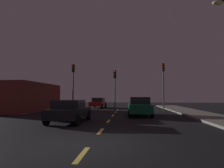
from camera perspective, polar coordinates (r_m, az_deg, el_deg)
name	(u,v)px	position (r m, az deg, el deg)	size (l,w,h in m)	color
ground_plane	(109,120)	(14.00, -0.76, -10.28)	(80.00, 80.00, 0.00)	black
sidewalk_curb_right	(222,120)	(15.24, 28.97, -9.01)	(3.00, 40.00, 0.15)	gray
lane_stripe_nearest	(82,155)	(6.02, -8.58, -19.34)	(0.16, 1.60, 0.01)	#EACC4C
lane_stripe_second	(101,131)	(9.67, -3.29, -13.30)	(0.16, 1.60, 0.01)	#EACC4C
lane_stripe_third	(108,121)	(13.40, -1.01, -10.57)	(0.16, 1.60, 0.01)	#EACC4C
lane_stripe_fourth	(113,116)	(17.17, 0.25, -9.02)	(0.16, 1.60, 0.01)	#EACC4C
lane_stripe_fifth	(116,112)	(20.94, 1.06, -8.02)	(0.16, 1.60, 0.01)	#EACC4C
lane_stripe_sixth	(118,110)	(24.73, 1.61, -7.33)	(0.16, 1.60, 0.01)	#EACC4C
traffic_signal_left	(73,78)	(23.94, -11.06, 1.62)	(0.32, 0.38, 5.42)	#2D2D30
traffic_signal_center	(115,82)	(23.06, 0.84, 0.49)	(0.32, 0.38, 4.64)	#4C4C51
traffic_signal_right	(163,78)	(23.39, 14.45, 1.75)	(0.32, 0.38, 5.40)	#4C4C51
car_stopped_ahead	(139,106)	(17.19, 7.81, -6.32)	(1.96, 4.59, 1.59)	#0F4C2D
car_adjacent_lane	(70,111)	(13.01, -12.01, -7.49)	(2.04, 4.16, 1.42)	black
car_oncoming_far	(98,103)	(28.53, -3.98, -5.36)	(2.08, 4.03, 1.44)	#B21919
storefront_left	(24,97)	(24.90, -23.94, -3.43)	(5.17, 9.60, 3.12)	maroon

